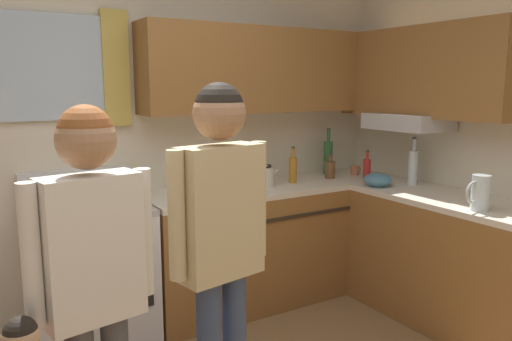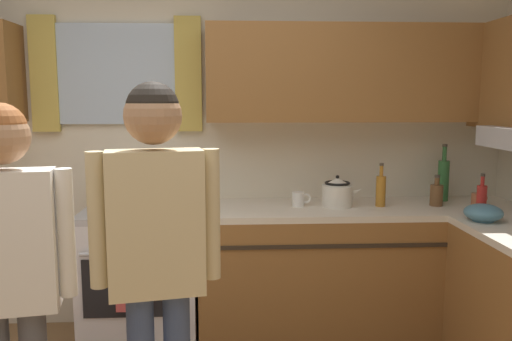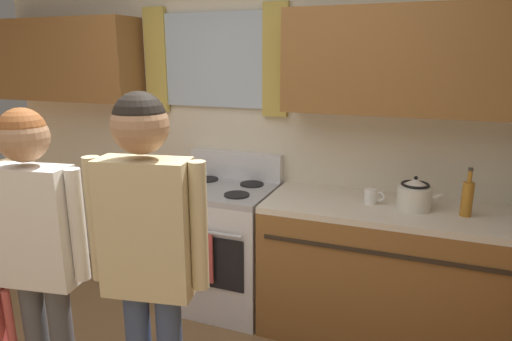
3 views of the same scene
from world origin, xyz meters
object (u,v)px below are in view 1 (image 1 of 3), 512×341
mixing_bowl (378,180)px  stove_oven (91,273)px  bottle_tall_clear (413,166)px  mug_ceramic_white (231,183)px  adult_in_plaid (221,226)px  bottle_squat_brown (330,169)px  bottle_wine_green (328,157)px  bottle_sauce_red (367,169)px  water_pitcher (480,193)px  bottle_oil_amber (293,169)px  cup_terracotta (355,170)px  stovetop_kettle (261,174)px  adult_holding_child (93,264)px

mixing_bowl → stove_oven: bearing=167.3°
bottle_tall_clear → mug_ceramic_white: bearing=156.5°
bottle_tall_clear → adult_in_plaid: adult_in_plaid is taller
bottle_tall_clear → bottle_squat_brown: size_ratio=1.79×
bottle_wine_green → bottle_squat_brown: 0.22m
bottle_tall_clear → bottle_wine_green: bottle_wine_green is taller
bottle_sauce_red → water_pitcher: bottle_sauce_red is taller
bottle_squat_brown → water_pitcher: (0.08, -1.31, 0.03)m
bottle_oil_amber → adult_in_plaid: bearing=-135.3°
bottle_squat_brown → cup_terracotta: bottle_squat_brown is taller
cup_terracotta → mug_ceramic_white: bearing=179.4°
bottle_wine_green → water_pitcher: 1.48m
mug_ceramic_white → stove_oven: bearing=-179.4°
mug_ceramic_white → adult_in_plaid: bearing=-120.0°
stove_oven → cup_terracotta: size_ratio=10.11×
mug_ceramic_white → stovetop_kettle: 0.26m
bottle_tall_clear → mixing_bowl: size_ratio=1.69×
adult_in_plaid → bottle_squat_brown: bearing=37.4°
water_pitcher → bottle_sauce_red: bearing=84.0°
stove_oven → bottle_oil_amber: (1.57, -0.02, 0.54)m
cup_terracotta → mug_ceramic_white: 1.20m
adult_holding_child → mixing_bowl: bearing=20.7°
bottle_tall_clear → water_pitcher: bearing=-110.7°
bottle_sauce_red → water_pitcher: 1.10m
stove_oven → cup_terracotta: (2.23, -0.00, 0.47)m
bottle_squat_brown → water_pitcher: size_ratio=0.93×
water_pitcher → mixing_bowl: size_ratio=1.01×
cup_terracotta → adult_in_plaid: 2.34m
stove_oven → bottle_sauce_red: (2.14, -0.24, 0.53)m
mixing_bowl → stovetop_kettle: bearing=148.6°
adult_holding_child → adult_in_plaid: size_ratio=0.95×
cup_terracotta → bottle_oil_amber: bearing=-178.9°
bottle_oil_amber → cup_terracotta: 0.66m
bottle_oil_amber → bottle_squat_brown: bottle_oil_amber is taller
cup_terracotta → mixing_bowl: (-0.19, -0.46, 0.01)m
bottle_sauce_red → bottle_squat_brown: (-0.19, 0.22, -0.02)m
adult_in_plaid → bottle_sauce_red: bearing=29.4°
stovetop_kettle → stove_oven: bearing=179.9°
bottle_squat_brown → mug_ceramic_white: (-0.91, 0.03, -0.03)m
mixing_bowl → adult_holding_child: size_ratio=0.14×
bottle_tall_clear → adult_in_plaid: size_ratio=0.22×
bottle_squat_brown → stovetop_kettle: bearing=178.4°
bottle_wine_green → cup_terracotta: size_ratio=3.62×
adult_holding_child → adult_in_plaid: bearing=5.3°
stovetop_kettle → water_pitcher: bearing=-61.0°
cup_terracotta → water_pitcher: water_pitcher is taller
stove_oven → mug_ceramic_white: stove_oven is taller
adult_holding_child → bottle_sauce_red: bearing=24.4°
bottle_sauce_red → adult_in_plaid: size_ratio=0.15×
bottle_wine_green → mixing_bowl: size_ratio=1.82×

